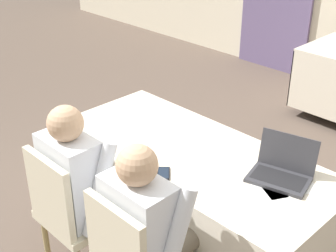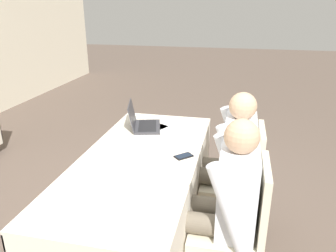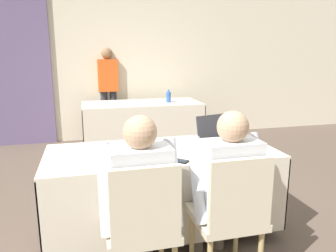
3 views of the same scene
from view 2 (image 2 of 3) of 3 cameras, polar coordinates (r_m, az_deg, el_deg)
ground_plane at (r=2.75m, az=-4.47°, el=-19.22°), size 24.00×24.00×0.00m
conference_table_near at (r=2.43m, az=-4.84°, el=-9.00°), size 1.86×0.82×0.73m
laptop at (r=2.85m, az=-4.40°, el=0.49°), size 0.39×0.34×0.23m
cell_phone at (r=2.34m, az=2.73°, el=-5.27°), size 0.14×0.14×0.01m
paper_beside_laptop at (r=2.85m, az=-1.70°, el=-0.41°), size 0.33×0.36×0.00m
paper_centre_table at (r=2.92m, az=-3.34°, el=0.08°), size 0.33×0.36×0.00m
paper_left_edge at (r=1.87m, az=-14.17°, el=-13.20°), size 0.22×0.30×0.00m
chair_near_left at (r=2.13m, az=12.25°, el=-16.06°), size 0.44×0.44×0.91m
chair_near_right at (r=2.62m, az=12.52°, el=-8.54°), size 0.44×0.44×0.91m
person_checkered_shirt at (r=2.04m, az=9.63°, el=-12.22°), size 0.50×0.52×1.17m
person_white_shirt at (r=2.55m, az=10.46°, el=-5.21°), size 0.50×0.52×1.17m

